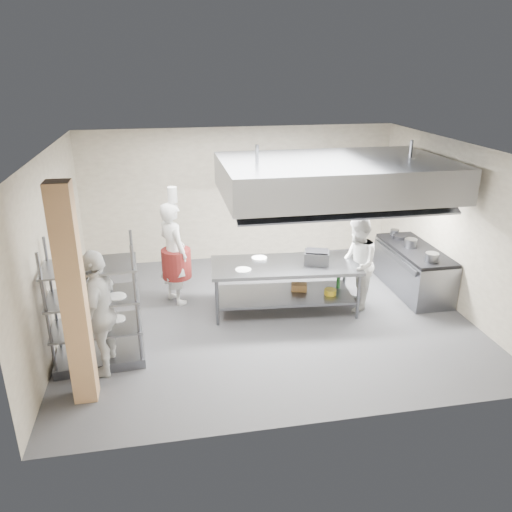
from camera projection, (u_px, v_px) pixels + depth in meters
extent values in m
plane|color=#343437|center=(266.00, 314.00, 9.09)|extent=(7.00, 7.00, 0.00)
plane|color=silver|center=(268.00, 148.00, 8.00)|extent=(7.00, 7.00, 0.00)
plane|color=gray|center=(240.00, 194.00, 11.29)|extent=(7.00, 0.00, 7.00)
plane|color=gray|center=(52.00, 250.00, 7.94)|extent=(0.00, 6.00, 6.00)
plane|color=gray|center=(454.00, 225.00, 9.14)|extent=(0.00, 6.00, 6.00)
cube|color=tan|center=(73.00, 298.00, 6.31)|extent=(0.30, 0.30, 3.00)
cube|color=gray|center=(335.00, 177.00, 8.81)|extent=(4.00, 2.50, 0.60)
cube|color=white|center=(285.00, 197.00, 8.77)|extent=(1.60, 0.12, 0.04)
cube|color=white|center=(381.00, 192.00, 9.08)|extent=(1.60, 0.12, 0.04)
cube|color=gray|center=(318.00, 193.00, 11.46)|extent=(1.50, 0.28, 0.04)
cube|color=gray|center=(285.00, 265.00, 8.96)|extent=(2.73, 1.33, 0.06)
cube|color=slate|center=(284.00, 295.00, 9.17)|extent=(2.51, 1.20, 0.04)
cube|color=gray|center=(413.00, 271.00, 9.92)|extent=(0.80, 2.00, 0.84)
cube|color=black|center=(415.00, 250.00, 9.76)|extent=(0.78, 1.96, 0.06)
imported|color=silver|center=(173.00, 253.00, 9.25)|extent=(0.76, 0.86, 1.96)
imported|color=white|center=(357.00, 264.00, 9.04)|extent=(0.85, 0.99, 1.74)
imported|color=silver|center=(100.00, 313.00, 7.10)|extent=(0.71, 1.20, 1.91)
cube|color=slate|center=(317.00, 257.00, 8.96)|extent=(0.53, 0.47, 0.21)
cube|color=brown|center=(299.00, 287.00, 9.28)|extent=(0.33, 0.27, 0.13)
cylinder|color=gray|center=(411.00, 243.00, 9.77)|extent=(0.24, 0.24, 0.17)
cylinder|color=white|center=(97.00, 325.00, 7.44)|extent=(0.28, 0.28, 0.05)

